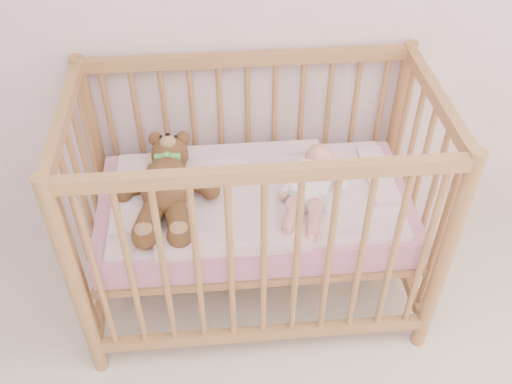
{
  "coord_description": "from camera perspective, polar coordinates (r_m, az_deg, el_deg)",
  "views": [
    {
      "loc": [
        -0.3,
        -0.04,
        2.05
      ],
      "look_at": [
        -0.16,
        1.55,
        0.62
      ],
      "focal_mm": 40.0,
      "sensor_mm": 36.0,
      "label": 1
    }
  ],
  "objects": [
    {
      "name": "crib",
      "position": [
        2.27,
        -0.11,
        -1.42
      ],
      "size": [
        1.36,
        0.76,
        1.0
      ],
      "primitive_type": null,
      "color": "#AB7648",
      "rests_on": "floor"
    },
    {
      "name": "mattress",
      "position": [
        2.28,
        -0.11,
        -1.7
      ],
      "size": [
        1.22,
        0.62,
        0.13
      ],
      "primitive_type": "cube",
      "color": "pink",
      "rests_on": "crib"
    },
    {
      "name": "blanket",
      "position": [
        2.23,
        -0.11,
        -0.3
      ],
      "size": [
        1.1,
        0.58,
        0.06
      ],
      "primitive_type": null,
      "color": "#FBADC3",
      "rests_on": "mattress"
    },
    {
      "name": "baby",
      "position": [
        2.19,
        5.69,
        1.16
      ],
      "size": [
        0.41,
        0.57,
        0.13
      ],
      "primitive_type": null,
      "rotation": [
        0.0,
        0.0,
        -0.34
      ],
      "color": "white",
      "rests_on": "blanket"
    },
    {
      "name": "teddy_bear",
      "position": [
        2.16,
        -8.97,
        0.5
      ],
      "size": [
        0.44,
        0.61,
        0.17
      ],
      "primitive_type": null,
      "rotation": [
        0.0,
        0.0,
        -0.04
      ],
      "color": "brown",
      "rests_on": "blanket"
    }
  ]
}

